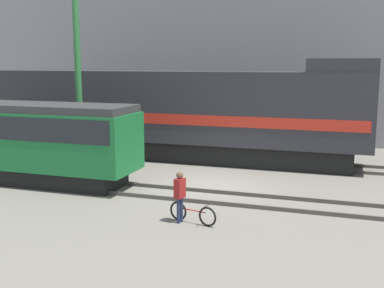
# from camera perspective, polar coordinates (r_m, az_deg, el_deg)

# --- Properties ---
(ground_plane) EXTENTS (120.00, 120.00, 0.00)m
(ground_plane) POSITION_cam_1_polar(r_m,az_deg,el_deg) (19.35, 2.08, -5.02)
(ground_plane) COLOR slate
(track_near) EXTENTS (60.00, 1.50, 0.14)m
(track_near) POSITION_cam_1_polar(r_m,az_deg,el_deg) (17.79, 0.53, -6.11)
(track_near) COLOR #47423D
(track_near) RESTS_ON ground
(track_far) EXTENTS (60.00, 1.51, 0.14)m
(track_far) POSITION_cam_1_polar(r_m,az_deg,el_deg) (23.96, 5.43, -2.02)
(track_far) COLOR #47423D
(track_far) RESTS_ON ground
(building_backdrop) EXTENTS (42.70, 6.00, 14.63)m
(building_backdrop) POSITION_cam_1_polar(r_m,az_deg,el_deg) (32.81, 9.53, 13.75)
(building_backdrop) COLOR gray
(building_backdrop) RESTS_ON ground
(freight_locomotive) EXTENTS (19.99, 3.04, 5.07)m
(freight_locomotive) POSITION_cam_1_polar(r_m,az_deg,el_deg) (24.65, -2.62, 3.72)
(freight_locomotive) COLOR black
(freight_locomotive) RESTS_ON ground
(streetcar) EXTENTS (10.13, 2.54, 3.26)m
(streetcar) POSITION_cam_1_polar(r_m,az_deg,el_deg) (21.05, -19.80, 0.80)
(streetcar) COLOR black
(streetcar) RESTS_ON ground
(bicycle) EXTENTS (1.64, 0.58, 0.67)m
(bicycle) POSITION_cam_1_polar(r_m,az_deg,el_deg) (14.94, 0.07, -8.24)
(bicycle) COLOR black
(bicycle) RESTS_ON ground
(person) EXTENTS (0.30, 0.40, 1.61)m
(person) POSITION_cam_1_polar(r_m,az_deg,el_deg) (14.83, -1.46, -5.72)
(person) COLOR #232D4C
(person) RESTS_ON ground
(utility_pole_center) EXTENTS (0.30, 0.30, 8.18)m
(utility_pole_center) POSITION_cam_1_polar(r_m,az_deg,el_deg) (23.04, -13.33, 7.39)
(utility_pole_center) COLOR #2D7238
(utility_pole_center) RESTS_ON ground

